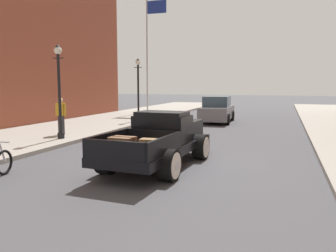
{
  "coord_description": "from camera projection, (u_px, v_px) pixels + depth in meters",
  "views": [
    {
      "loc": [
        3.42,
        -9.97,
        2.37
      ],
      "look_at": [
        -0.22,
        0.69,
        1.0
      ],
      "focal_mm": 36.38,
      "sensor_mm": 36.0,
      "label": 1
    }
  ],
  "objects": [
    {
      "name": "ground_plane",
      "position": [
        168.0,
        160.0,
        10.74
      ],
      "size": [
        140.0,
        140.0,
        0.0
      ],
      "primitive_type": "plane",
      "color": "#47474C"
    },
    {
      "name": "hotrod_truck_black",
      "position": [
        161.0,
        139.0,
        10.13
      ],
      "size": [
        2.37,
        5.01,
        1.58
      ],
      "color": "black",
      "rests_on": "ground"
    },
    {
      "name": "car_background_grey",
      "position": [
        217.0,
        110.0,
        21.57
      ],
      "size": [
        1.99,
        4.36,
        1.65
      ],
      "color": "slate",
      "rests_on": "ground"
    },
    {
      "name": "pedestrian_sidewalk_left",
      "position": [
        61.0,
        114.0,
        15.08
      ],
      "size": [
        0.53,
        0.22,
        1.65
      ],
      "color": "#333338",
      "rests_on": "sidewalk_left"
    },
    {
      "name": "street_lamp_near",
      "position": [
        59.0,
        84.0,
        13.9
      ],
      "size": [
        0.5,
        0.32,
        3.85
      ],
      "color": "black",
      "rests_on": "sidewalk_left"
    },
    {
      "name": "street_lamp_far",
      "position": [
        138.0,
        84.0,
        21.18
      ],
      "size": [
        0.5,
        0.32,
        3.85
      ],
      "color": "black",
      "rests_on": "sidewalk_left"
    },
    {
      "name": "flagpole",
      "position": [
        150.0,
        42.0,
        27.46
      ],
      "size": [
        1.74,
        0.16,
        9.16
      ],
      "color": "#B2B2B7",
      "rests_on": "sidewalk_left"
    }
  ]
}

